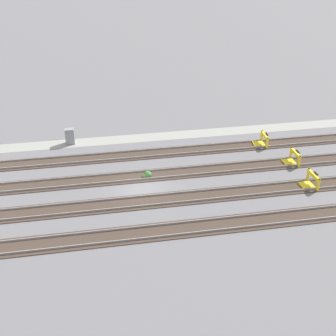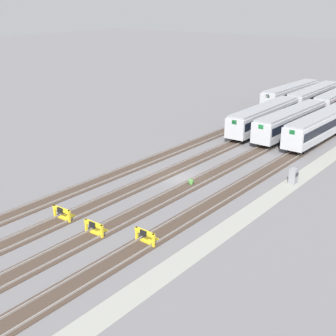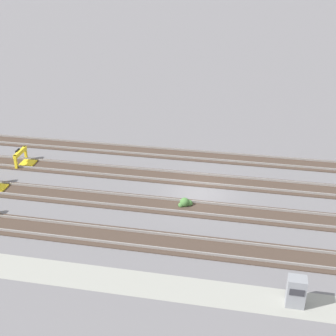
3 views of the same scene
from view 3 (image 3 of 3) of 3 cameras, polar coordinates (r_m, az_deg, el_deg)
name	(u,v)px [view 3 (image 3 of 3)]	position (r m, az deg, el deg)	size (l,w,h in m)	color
ground_plane	(200,194)	(32.92, 3.91, -3.15)	(400.00, 400.00, 0.00)	slate
service_walkway	(174,288)	(24.66, 0.71, -14.44)	(54.00, 2.00, 0.01)	#9E9E93
rail_track_nearest	(186,245)	(27.59, 2.16, -9.36)	(90.00, 2.24, 0.21)	#47382D
rail_track_near_inner	(196,208)	(31.09, 3.40, -4.94)	(90.00, 2.24, 0.21)	#47382D
rail_track_middle	(204,180)	(34.74, 4.37, -1.43)	(90.00, 2.24, 0.21)	#47382D
rail_track_far_inner	(210,157)	(38.50, 5.16, 1.41)	(90.00, 2.24, 0.21)	#47382D
bumper_stop_middle_track	(24,158)	(38.64, -17.18, 1.14)	(1.37, 2.01, 1.22)	yellow
electrical_cabinet	(296,292)	(24.05, 15.34, -14.33)	(0.90, 0.73, 1.60)	gray
weed_clump	(185,203)	(31.29, 2.11, -4.26)	(0.92, 0.70, 0.64)	#4C7F3D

